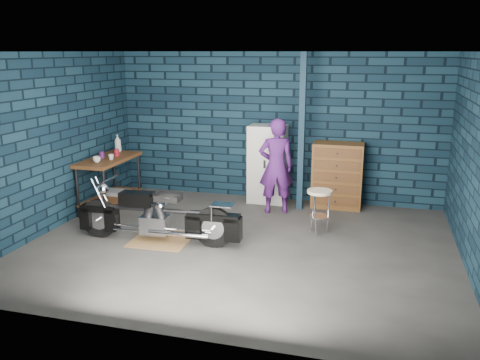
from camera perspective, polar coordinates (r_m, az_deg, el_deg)
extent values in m
plane|color=#4E4B49|center=(7.36, 0.04, -7.30)|extent=(6.00, 6.00, 0.00)
cube|color=black|center=(9.38, 4.10, 5.93)|extent=(6.00, 0.02, 2.70)
cube|color=black|center=(8.28, -20.47, 3.94)|extent=(0.02, 5.00, 2.70)
cube|color=black|center=(6.84, 25.07, 1.48)|extent=(0.02, 5.00, 2.70)
cube|color=silver|center=(6.84, 0.04, 14.22)|extent=(6.00, 5.00, 0.02)
cube|color=#12293A|center=(8.75, 6.93, 5.25)|extent=(0.10, 0.10, 2.70)
cube|color=brown|center=(9.20, -14.40, -0.35)|extent=(0.60, 1.40, 0.91)
cube|color=olive|center=(7.56, -9.04, -6.84)|extent=(0.87, 0.66, 0.01)
imported|color=#531E70|center=(8.62, 4.07, 1.56)|extent=(0.69, 0.57, 1.63)
cube|color=#95989D|center=(9.40, -13.71, -1.98)|extent=(0.45, 0.32, 0.28)
cube|color=silver|center=(9.25, 3.09, 1.80)|extent=(0.66, 0.47, 1.42)
cube|color=brown|center=(9.10, 10.87, 0.50)|extent=(0.87, 0.48, 1.15)
imported|color=beige|center=(8.76, -15.79, 2.24)|extent=(0.16, 0.16, 0.10)
imported|color=beige|center=(8.92, -14.28, 2.52)|extent=(0.12, 0.12, 0.09)
cylinder|color=#541863|center=(9.09, -15.26, 2.75)|extent=(0.09, 0.09, 0.11)
cylinder|color=maroon|center=(9.21, -13.69, 3.02)|extent=(0.10, 0.10, 0.12)
imported|color=#95989D|center=(9.58, -13.56, 4.05)|extent=(0.14, 0.14, 0.32)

